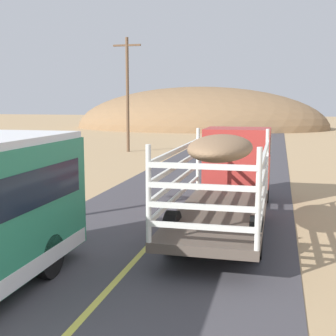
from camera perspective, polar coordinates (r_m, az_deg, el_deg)
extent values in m
cube|color=#B2332D|center=(18.24, 8.66, 1.47)|extent=(2.50, 2.20, 2.20)
cube|color=#192333|center=(18.19, 8.69, 2.88)|extent=(2.53, 1.54, 0.70)
cube|color=brown|center=(13.15, 6.45, -6.03)|extent=(2.50, 6.40, 0.24)
cylinder|color=silver|center=(16.15, 3.74, 1.10)|extent=(0.12, 0.12, 2.20)
cylinder|color=silver|center=(15.92, 12.21, 0.82)|extent=(0.12, 0.12, 2.20)
cylinder|color=silver|center=(10.10, -2.45, -3.27)|extent=(0.12, 0.12, 2.20)
cylinder|color=silver|center=(9.73, 11.19, -3.88)|extent=(0.12, 0.12, 2.20)
cube|color=silver|center=(13.22, 1.27, -3.40)|extent=(0.08, 6.30, 0.12)
cube|color=silver|center=(12.93, 11.83, -3.85)|extent=(0.08, 6.30, 0.12)
cube|color=silver|center=(9.98, 4.18, -7.32)|extent=(2.40, 0.08, 0.12)
cube|color=silver|center=(13.14, 1.28, -1.53)|extent=(0.08, 6.30, 0.12)
cube|color=silver|center=(12.85, 11.88, -1.93)|extent=(0.08, 6.30, 0.12)
cube|color=silver|center=(9.87, 4.21, -4.86)|extent=(2.40, 0.08, 0.12)
cube|color=silver|center=(13.07, 1.28, 0.37)|extent=(0.08, 6.30, 0.12)
cube|color=silver|center=(12.78, 11.94, 0.01)|extent=(0.08, 6.30, 0.12)
cube|color=silver|center=(9.78, 4.23, -2.35)|extent=(2.40, 0.08, 0.12)
cube|color=silver|center=(13.02, 1.29, 2.29)|extent=(0.08, 6.30, 0.12)
cube|color=silver|center=(12.72, 12.00, 1.97)|extent=(0.08, 6.30, 0.12)
cube|color=silver|center=(9.71, 4.26, 0.20)|extent=(2.40, 0.08, 0.12)
ellipsoid|color=#8C6B4C|center=(12.80, 6.59, 2.54)|extent=(1.75, 3.84, 0.70)
cylinder|color=black|center=(18.55, 5.22, -2.26)|extent=(0.32, 1.10, 1.10)
cylinder|color=black|center=(18.37, 11.97, -2.51)|extent=(0.32, 1.10, 1.10)
cylinder|color=black|center=(12.15, 0.51, -7.91)|extent=(0.32, 1.10, 1.10)
cylinder|color=black|center=(11.87, 10.92, -8.46)|extent=(0.32, 1.10, 1.10)
cylinder|color=black|center=(10.82, -14.69, -10.55)|extent=(0.30, 1.00, 1.00)
cylinder|color=brown|center=(36.20, -5.06, 9.00)|extent=(0.24, 0.24, 8.81)
cube|color=brown|center=(36.44, -5.14, 14.99)|extent=(2.20, 0.14, 0.14)
ellipsoid|color=olive|center=(68.23, 3.86, 4.99)|extent=(37.16, 23.09, 12.11)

